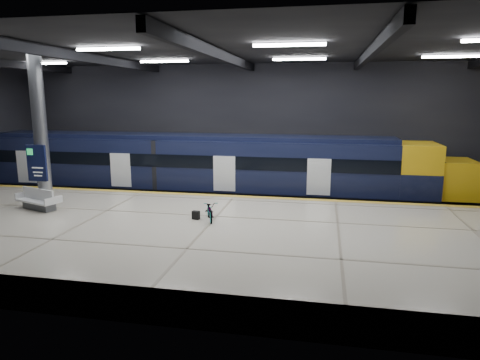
# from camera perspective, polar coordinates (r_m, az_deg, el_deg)

# --- Properties ---
(ground) EXTENTS (30.00, 30.00, 0.00)m
(ground) POSITION_cam_1_polar(r_m,az_deg,el_deg) (19.40, -2.39, -7.17)
(ground) COLOR black
(ground) RESTS_ON ground
(room_shell) EXTENTS (30.10, 16.10, 8.05)m
(room_shell) POSITION_cam_1_polar(r_m,az_deg,el_deg) (18.43, -2.54, 9.97)
(room_shell) COLOR black
(room_shell) RESTS_ON ground
(platform) EXTENTS (30.00, 11.00, 1.10)m
(platform) POSITION_cam_1_polar(r_m,az_deg,el_deg) (16.93, -4.39, -7.99)
(platform) COLOR beige
(platform) RESTS_ON ground
(safety_strip) EXTENTS (30.00, 0.40, 0.01)m
(safety_strip) POSITION_cam_1_polar(r_m,az_deg,el_deg) (21.69, -0.73, -2.16)
(safety_strip) COLOR gold
(safety_strip) RESTS_ON platform
(rails) EXTENTS (30.00, 1.52, 0.16)m
(rails) POSITION_cam_1_polar(r_m,az_deg,el_deg) (24.55, 0.59, -3.05)
(rails) COLOR gray
(rails) RESTS_ON ground
(train) EXTENTS (29.40, 2.84, 3.79)m
(train) POSITION_cam_1_polar(r_m,az_deg,el_deg) (24.59, -4.10, 1.65)
(train) COLOR black
(train) RESTS_ON ground
(bench) EXTENTS (2.32, 1.56, 0.95)m
(bench) POSITION_cam_1_polar(r_m,az_deg,el_deg) (21.15, -25.24, -2.67)
(bench) COLOR #595B60
(bench) RESTS_ON platform
(bicycle) EXTENTS (1.08, 1.67, 0.83)m
(bicycle) POSITION_cam_1_polar(r_m,az_deg,el_deg) (17.50, -4.04, -4.04)
(bicycle) COLOR #99999E
(bicycle) RESTS_ON platform
(pannier_bag) EXTENTS (0.33, 0.23, 0.35)m
(pannier_bag) POSITION_cam_1_polar(r_m,az_deg,el_deg) (17.73, -5.90, -4.68)
(pannier_bag) COLOR black
(pannier_bag) RESTS_ON platform
(info_column) EXTENTS (0.90, 0.78, 6.90)m
(info_column) POSITION_cam_1_polar(r_m,az_deg,el_deg) (20.96, -25.10, 5.63)
(info_column) COLOR #9EA0A5
(info_column) RESTS_ON platform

